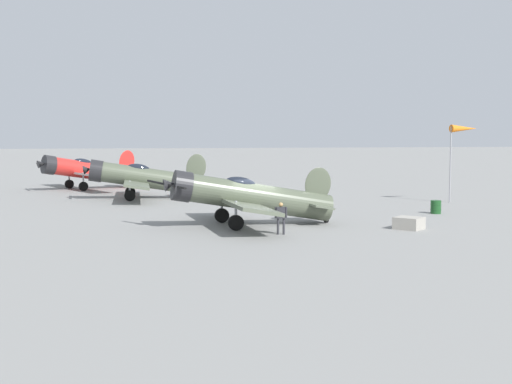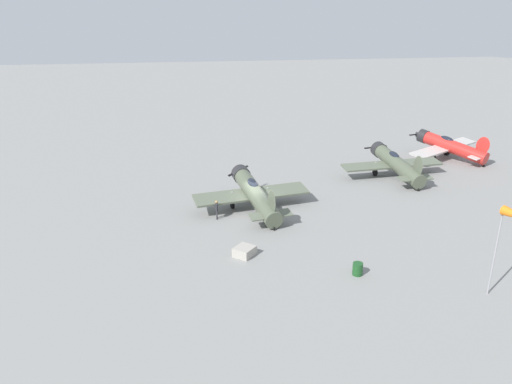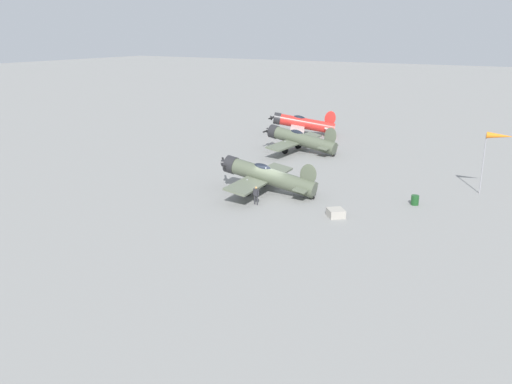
{
  "view_description": "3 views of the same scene",
  "coord_description": "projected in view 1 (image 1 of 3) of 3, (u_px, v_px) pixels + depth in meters",
  "views": [
    {
      "loc": [
        35.95,
        -6.9,
        4.9
      ],
      "look_at": [
        0.0,
        -0.0,
        1.8
      ],
      "focal_mm": 48.38,
      "sensor_mm": 36.0,
      "label": 1
    },
    {
      "loc": [
        9.66,
        34.77,
        14.52
      ],
      "look_at": [
        0.0,
        -0.0,
        1.8
      ],
      "focal_mm": 32.2,
      "sensor_mm": 36.0,
      "label": 2
    },
    {
      "loc": [
        40.1,
        22.63,
        13.92
      ],
      "look_at": [
        3.47,
        0.57,
        1.1
      ],
      "focal_mm": 37.89,
      "sensor_mm": 36.0,
      "label": 3
    }
  ],
  "objects": [
    {
      "name": "fuel_drum",
      "position": [
        436.0,
        207.0,
        42.33
      ],
      "size": [
        0.67,
        0.67,
        0.82
      ],
      "color": "#19471E",
      "rests_on": "ground_plane"
    },
    {
      "name": "ground_plane",
      "position": [
        256.0,
        225.0,
        36.89
      ],
      "size": [
        400.0,
        400.0,
        0.0
      ],
      "primitive_type": "plane",
      "color": "gray"
    },
    {
      "name": "airplane_mid_apron",
      "position": [
        144.0,
        178.0,
        51.87
      ],
      "size": [
        11.04,
        9.33,
        3.47
      ],
      "rotation": [
        0.0,
        0.0,
        4.69
      ],
      "color": "#4C5442",
      "rests_on": "ground_plane"
    },
    {
      "name": "ground_crew_mechanic",
      "position": [
        281.0,
        215.0,
        33.51
      ],
      "size": [
        0.28,
        0.6,
        1.57
      ],
      "rotation": [
        0.0,
        0.0,
        2.97
      ],
      "color": "#2D2D33",
      "rests_on": "ground_plane"
    },
    {
      "name": "airplane_foreground",
      "position": [
        247.0,
        197.0,
        36.62
      ],
      "size": [
        10.2,
        10.12,
        3.19
      ],
      "rotation": [
        0.0,
        0.0,
        4.79
      ],
      "color": "#4C5442",
      "rests_on": "ground_plane"
    },
    {
      "name": "windsock_mast",
      "position": [
        463.0,
        131.0,
        49.17
      ],
      "size": [
        0.85,
        2.19,
        5.55
      ],
      "color": "gray",
      "rests_on": "ground_plane"
    },
    {
      "name": "airplane_far_line",
      "position": [
        86.0,
        171.0,
        60.78
      ],
      "size": [
        12.1,
        8.78,
        3.51
      ],
      "rotation": [
        0.0,
        0.0,
        5.15
      ],
      "color": "red",
      "rests_on": "ground_plane"
    },
    {
      "name": "equipment_crate",
      "position": [
        409.0,
        223.0,
        35.43
      ],
      "size": [
        1.79,
        1.78,
        0.63
      ],
      "rotation": [
        0.0,
        0.0,
        3.88
      ],
      "color": "#9E998E",
      "rests_on": "ground_plane"
    }
  ]
}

